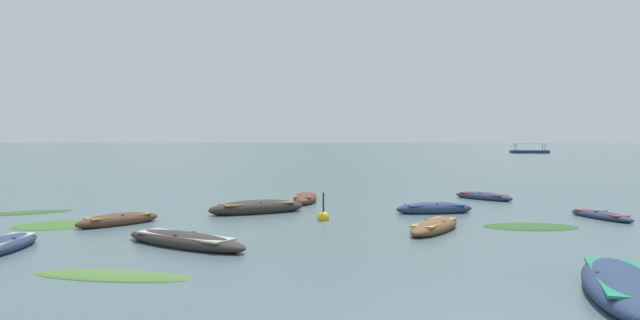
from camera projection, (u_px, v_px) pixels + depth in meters
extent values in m
plane|color=#476066|center=(325.00, 142.00, 1506.67)|extent=(6000.00, 6000.00, 0.00)
cone|color=slate|center=(95.00, 114.00, 1927.72)|extent=(578.17, 578.17, 189.29)
cone|color=#56665B|center=(330.00, 86.00, 1826.05)|extent=(1088.34, 1088.34, 351.98)
ellipsoid|color=brown|center=(435.00, 227.00, 18.08)|extent=(2.54, 3.49, 0.47)
cube|color=olive|center=(435.00, 222.00, 18.08)|extent=(1.83, 2.51, 0.05)
cube|color=brown|center=(435.00, 221.00, 18.08)|extent=(0.60, 0.39, 0.04)
ellipsoid|color=#4C3323|center=(305.00, 199.00, 26.65)|extent=(1.31, 3.52, 0.55)
cube|color=#B22D28|center=(305.00, 195.00, 26.65)|extent=(0.94, 2.53, 0.05)
cube|color=#4C3323|center=(305.00, 194.00, 26.65)|extent=(0.70, 0.14, 0.04)
ellipsoid|color=navy|center=(601.00, 216.00, 21.05)|extent=(1.50, 3.12, 0.35)
cube|color=#B22D28|center=(601.00, 213.00, 21.05)|extent=(1.08, 2.25, 0.05)
cube|color=navy|center=(601.00, 211.00, 21.04)|extent=(0.51, 0.21, 0.04)
ellipsoid|color=#2D2826|center=(185.00, 241.00, 15.50)|extent=(4.16, 3.32, 0.47)
cube|color=#B7B2A3|center=(185.00, 236.00, 15.50)|extent=(3.00, 2.39, 0.05)
cube|color=#2D2826|center=(185.00, 234.00, 15.50)|extent=(0.47, 0.63, 0.04)
ellipsoid|color=navy|center=(3.00, 246.00, 14.84)|extent=(1.00, 3.16, 0.45)
cube|color=#B7B2A3|center=(3.00, 240.00, 14.84)|extent=(0.72, 2.27, 0.05)
cube|color=navy|center=(3.00, 238.00, 14.84)|extent=(0.62, 0.10, 0.04)
ellipsoid|color=navy|center=(483.00, 197.00, 28.02)|extent=(2.67, 3.11, 0.45)
cube|color=#B22D28|center=(483.00, 194.00, 28.01)|extent=(1.92, 2.24, 0.05)
cube|color=navy|center=(483.00, 193.00, 28.01)|extent=(0.52, 0.43, 0.04)
ellipsoid|color=navy|center=(622.00, 286.00, 10.48)|extent=(2.62, 4.67, 0.60)
cube|color=#197A56|center=(622.00, 277.00, 10.47)|extent=(1.88, 3.36, 0.05)
cube|color=navy|center=(622.00, 274.00, 10.47)|extent=(0.86, 0.35, 0.04)
ellipsoid|color=#2D2826|center=(257.00, 208.00, 22.66)|extent=(4.02, 2.93, 0.65)
cube|color=olive|center=(257.00, 203.00, 22.65)|extent=(2.89, 2.11, 0.05)
cube|color=#2D2826|center=(257.00, 202.00, 22.65)|extent=(0.45, 0.73, 0.04)
ellipsoid|color=#4C3323|center=(119.00, 220.00, 19.50)|extent=(2.59, 2.94, 0.49)
cube|color=olive|center=(118.00, 216.00, 19.50)|extent=(1.86, 2.12, 0.05)
cube|color=#4C3323|center=(118.00, 214.00, 19.50)|extent=(0.51, 0.43, 0.04)
ellipsoid|color=navy|center=(434.00, 209.00, 22.65)|extent=(3.19, 1.47, 0.54)
cube|color=#28519E|center=(434.00, 205.00, 22.64)|extent=(2.30, 1.06, 0.05)
cube|color=navy|center=(434.00, 204.00, 22.64)|extent=(0.19, 0.67, 0.04)
cube|color=navy|center=(529.00, 152.00, 135.61)|extent=(8.83, 4.59, 0.90)
cylinder|color=#4C4742|center=(543.00, 147.00, 136.34)|extent=(0.10, 0.10, 1.80)
cylinder|color=#4C4742|center=(545.00, 147.00, 133.81)|extent=(0.10, 0.10, 1.80)
cylinder|color=#4C4742|center=(514.00, 147.00, 137.34)|extent=(0.10, 0.10, 1.80)
cylinder|color=#4C4742|center=(516.00, 147.00, 134.82)|extent=(0.10, 0.10, 1.80)
cube|color=beige|center=(530.00, 144.00, 135.55)|extent=(7.41, 3.86, 0.12)
sphere|color=yellow|center=(323.00, 218.00, 20.60)|extent=(0.44, 0.44, 0.44)
cylinder|color=black|center=(323.00, 205.00, 20.58)|extent=(0.06, 0.06, 0.90)
ellipsoid|color=#2D5628|center=(530.00, 227.00, 18.98)|extent=(3.10, 1.83, 0.14)
ellipsoid|color=#38662D|center=(56.00, 225.00, 19.32)|extent=(3.49, 3.37, 0.14)
ellipsoid|color=#477033|center=(112.00, 276.00, 12.06)|extent=(3.62, 1.61, 0.14)
ellipsoid|color=#2D5628|center=(25.00, 213.00, 22.65)|extent=(3.61, 2.86, 0.14)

